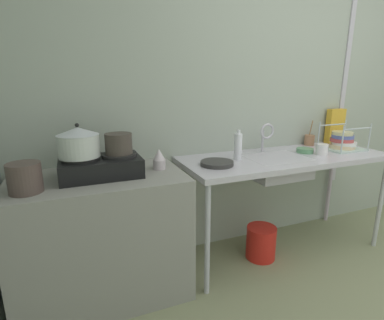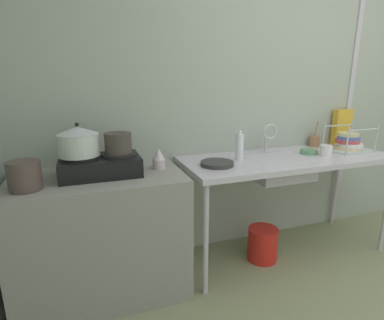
# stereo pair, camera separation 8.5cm
# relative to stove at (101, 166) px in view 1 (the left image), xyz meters

# --- Properties ---
(wall_back) EXTENTS (5.58, 0.10, 2.78)m
(wall_back) POSITION_rel_stove_xyz_m (1.79, 0.36, 0.50)
(wall_back) COLOR #A0AA9B
(wall_back) RESTS_ON ground
(wall_metal_strip) EXTENTS (0.05, 0.01, 2.22)m
(wall_metal_strip) POSITION_rel_stove_xyz_m (2.28, 0.30, 0.64)
(wall_metal_strip) COLOR silver
(counter_concrete) EXTENTS (1.06, 0.62, 0.83)m
(counter_concrete) POSITION_rel_stove_xyz_m (-0.02, 0.00, -0.48)
(counter_concrete) COLOR gray
(counter_concrete) RESTS_ON ground
(counter_sink) EXTENTS (1.69, 0.62, 0.83)m
(counter_sink) POSITION_rel_stove_xyz_m (1.41, 0.00, -0.12)
(counter_sink) COLOR silver
(counter_sink) RESTS_ON ground
(stove) EXTENTS (0.48, 0.31, 0.13)m
(stove) POSITION_rel_stove_xyz_m (0.00, 0.00, 0.00)
(stove) COLOR black
(stove) RESTS_ON counter_concrete
(pot_on_left_burner) EXTENTS (0.24, 0.24, 0.20)m
(pot_on_left_burner) POSITION_rel_stove_xyz_m (-0.12, 0.00, 0.16)
(pot_on_left_burner) COLOR silver
(pot_on_left_burner) RESTS_ON stove
(pot_on_right_burner) EXTENTS (0.17, 0.17, 0.13)m
(pot_on_right_burner) POSITION_rel_stove_xyz_m (0.12, 0.00, 0.13)
(pot_on_right_burner) COLOR #423A33
(pot_on_right_burner) RESTS_ON stove
(pot_beside_stove) EXTENTS (0.17, 0.17, 0.16)m
(pot_beside_stove) POSITION_rel_stove_xyz_m (-0.40, -0.14, 0.02)
(pot_beside_stove) COLOR #4E3F3A
(pot_beside_stove) RESTS_ON counter_concrete
(percolator) EXTENTS (0.08, 0.08, 0.14)m
(percolator) POSITION_rel_stove_xyz_m (0.37, 0.01, 0.00)
(percolator) COLOR silver
(percolator) RESTS_ON counter_concrete
(sink_basin) EXTENTS (0.45, 0.36, 0.15)m
(sink_basin) POSITION_rel_stove_xyz_m (1.31, -0.02, -0.14)
(sink_basin) COLOR silver
(sink_basin) RESTS_ON counter_sink
(faucet) EXTENTS (0.13, 0.07, 0.24)m
(faucet) POSITION_rel_stove_xyz_m (1.31, 0.14, 0.10)
(faucet) COLOR silver
(faucet) RESTS_ON counter_sink
(frying_pan) EXTENTS (0.23, 0.23, 0.03)m
(frying_pan) POSITION_rel_stove_xyz_m (0.78, -0.05, -0.05)
(frying_pan) COLOR #343332
(frying_pan) RESTS_ON counter_sink
(dish_rack) EXTENTS (0.32, 0.27, 0.23)m
(dish_rack) POSITION_rel_stove_xyz_m (2.01, 0.01, 0.00)
(dish_rack) COLOR #B2BDC1
(dish_rack) RESTS_ON counter_sink
(cup_by_rack) EXTENTS (0.09, 0.09, 0.09)m
(cup_by_rack) POSITION_rel_stove_xyz_m (1.70, -0.08, -0.02)
(cup_by_rack) COLOR white
(cup_by_rack) RESTS_ON counter_sink
(small_bowl_on_drainboard) EXTENTS (0.13, 0.13, 0.04)m
(small_bowl_on_drainboard) POSITION_rel_stove_xyz_m (1.62, 0.03, -0.05)
(small_bowl_on_drainboard) COLOR #5C9568
(small_bowl_on_drainboard) RESTS_ON counter_sink
(bottle_by_sink) EXTENTS (0.06, 0.06, 0.23)m
(bottle_by_sink) POSITION_rel_stove_xyz_m (0.99, 0.03, 0.04)
(bottle_by_sink) COLOR white
(bottle_by_sink) RESTS_ON counter_sink
(cereal_box) EXTENTS (0.18, 0.07, 0.32)m
(cereal_box) POSITION_rel_stove_xyz_m (2.18, 0.26, 0.10)
(cereal_box) COLOR gold
(cereal_box) RESTS_ON counter_sink
(utensil_jar) EXTENTS (0.09, 0.09, 0.23)m
(utensil_jar) POSITION_rel_stove_xyz_m (1.87, 0.25, -0.01)
(utensil_jar) COLOR #A47251
(utensil_jar) RESTS_ON counter_sink
(bucket_on_floor) EXTENTS (0.24, 0.24, 0.27)m
(bucket_on_floor) POSITION_rel_stove_xyz_m (1.19, -0.05, -0.76)
(bucket_on_floor) COLOR red
(bucket_on_floor) RESTS_ON ground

